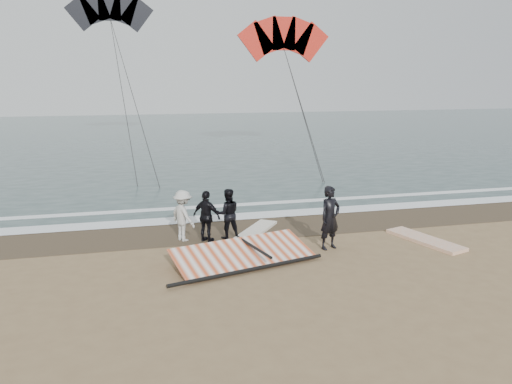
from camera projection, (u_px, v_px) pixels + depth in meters
ground at (332, 273)px, 13.11m from camera, size 120.00×120.00×0.00m
sea at (192, 135)px, 44.37m from camera, size 120.00×54.00×0.02m
wet_sand at (283, 225)px, 17.37m from camera, size 120.00×2.80×0.01m
foam_near at (273, 214)px, 18.69m from camera, size 120.00×0.90×0.01m
foam_far at (261, 203)px, 20.30m from camera, size 120.00×0.45×0.01m
man_main at (330, 218)px, 14.81m from camera, size 0.81×0.67×1.92m
board_white at (425, 240)px, 15.65m from camera, size 1.49×2.72×0.10m
board_cream at (256, 230)px, 16.62m from camera, size 1.88×2.24×0.10m
trio_cluster at (204, 215)px, 15.63m from camera, size 2.32×1.37×1.63m
sail_rig at (240, 255)px, 13.90m from camera, size 4.39×2.64×0.51m
kite_red at (284, 42)px, 30.91m from camera, size 6.33×4.44×11.02m
kite_dark at (110, 14)px, 35.84m from camera, size 6.79×8.35×18.99m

